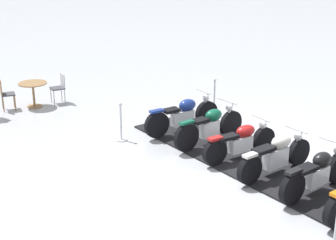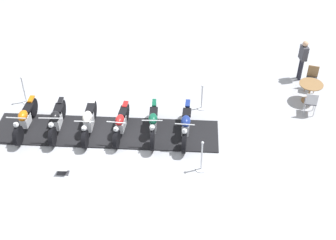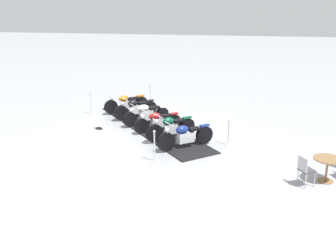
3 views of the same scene
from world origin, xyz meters
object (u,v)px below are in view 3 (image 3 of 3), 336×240
motorcycle_navy (185,136)px  cafe_table (327,164)px  motorcycle_cream (146,114)px  stanchion_left_front (150,98)px  info_placard (99,127)px  motorcycle_maroon (157,121)px  motorcycle_forest (170,127)px  stanchion_left_rear (228,137)px  motorcycle_copper (126,103)px  motorcycle_black (135,108)px  stanchion_right_rear (154,152)px  cafe_chair_across_table (305,169)px  stanchion_right_front (91,106)px

motorcycle_navy → cafe_table: (-2.09, -4.60, 0.08)m
motorcycle_cream → cafe_table: (-4.65, -6.61, 0.08)m
stanchion_left_front → info_placard: (-3.99, 1.44, -0.31)m
motorcycle_maroon → motorcycle_forest: bearing=94.1°
stanchion_left_rear → motorcycle_copper: bearing=53.4°
motorcycle_copper → stanchion_left_rear: same height
motorcycle_black → motorcycle_forest: bearing=88.0°
motorcycle_maroon → stanchion_left_front: stanchion_left_front is taller
motorcycle_maroon → stanchion_right_rear: bearing=64.3°
motorcycle_navy → cafe_chair_across_table: 4.61m
motorcycle_black → stanchion_right_rear: size_ratio=1.53×
info_placard → cafe_chair_across_table: cafe_chair_across_table is taller
motorcycle_navy → cafe_table: size_ratio=2.26×
motorcycle_black → motorcycle_navy: bearing=87.9°
info_placard → cafe_table: cafe_table is taller
info_placard → cafe_chair_across_table: bearing=-156.7°
motorcycle_maroon → stanchion_left_rear: bearing=125.1°
info_placard → cafe_table: 9.28m
motorcycle_forest → cafe_chair_across_table: size_ratio=1.88×
stanchion_right_rear → cafe_table: 5.54m
motorcycle_forest → motorcycle_cream: bearing=-92.3°
stanchion_left_front → stanchion_left_rear: bearing=-141.7°
motorcycle_copper → stanchion_left_front: bearing=-160.7°
motorcycle_forest → stanchion_right_front: (2.87, 4.24, -0.13)m
stanchion_right_front → motorcycle_navy: bearing=-127.2°
motorcycle_forest → stanchion_right_front: bearing=-74.6°
motorcycle_cream → stanchion_right_front: 3.12m
stanchion_right_rear → motorcycle_black: bearing=20.6°
motorcycle_black → stanchion_left_front: bearing=-136.9°
motorcycle_black → stanchion_left_front: (2.27, -0.26, -0.10)m
motorcycle_maroon → cafe_chair_across_table: bearing=107.2°
motorcycle_cream → stanchion_right_rear: 4.10m
motorcycle_copper → motorcycle_navy: motorcycle_navy is taller
motorcycle_navy → motorcycle_copper: bearing=-87.9°
stanchion_right_front → cafe_chair_across_table: bearing=-125.3°
motorcycle_copper → stanchion_right_front: stanchion_right_front is taller
motorcycle_navy → stanchion_left_front: size_ratio=1.76×
motorcycle_navy → cafe_chair_across_table: size_ratio=2.08×
motorcycle_maroon → info_placard: motorcycle_maroon is taller
motorcycle_navy → motorcycle_forest: bearing=-88.0°
motorcycle_cream → stanchion_right_front: stanchion_right_front is taller
motorcycle_maroon → stanchion_left_front: (3.97, 1.08, -0.07)m
stanchion_left_front → info_placard: size_ratio=2.63×
motorcycle_maroon → stanchion_right_front: (2.01, 3.57, -0.07)m
motorcycle_black → cafe_table: 9.13m
motorcycle_copper → motorcycle_cream: motorcycle_copper is taller
motorcycle_cream → motorcycle_navy: size_ratio=0.92×
motorcycle_copper → cafe_chair_across_table: motorcycle_copper is taller
stanchion_right_front → stanchion_left_rear: bearing=-115.7°
motorcycle_black → motorcycle_cream: motorcycle_black is taller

